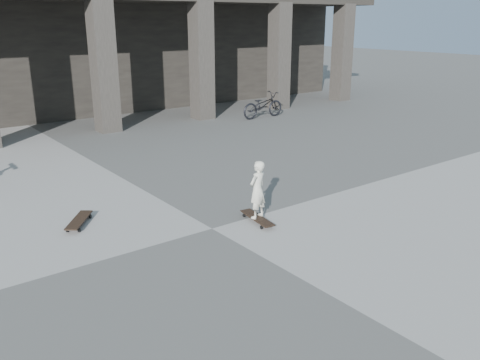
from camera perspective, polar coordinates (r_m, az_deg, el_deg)
ground at (r=8.71m, az=-3.16°, el=-5.48°), size 90.00×90.00×0.00m
longboard at (r=8.95m, az=1.94°, el=-4.32°), size 0.34×0.91×0.09m
skateboard_spare at (r=9.25m, az=-17.63°, el=-4.38°), size 0.71×0.83×0.10m
child at (r=8.76m, az=1.97°, el=-1.09°), size 0.43×0.34×1.03m
bicycle at (r=18.38m, az=2.58°, el=8.39°), size 1.73×0.61×0.91m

